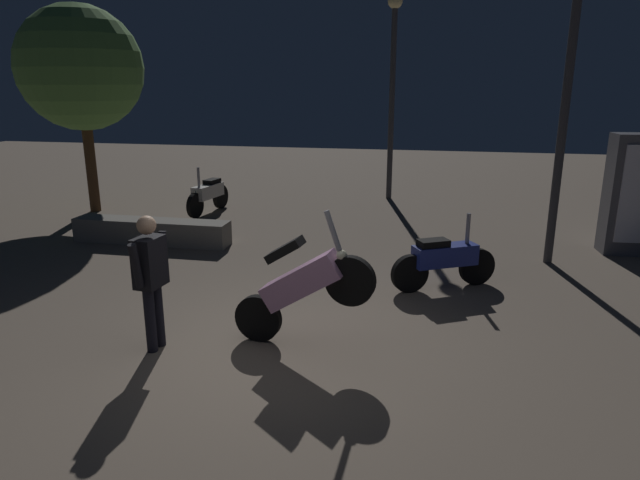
{
  "coord_description": "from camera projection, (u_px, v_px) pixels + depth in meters",
  "views": [
    {
      "loc": [
        1.68,
        -5.59,
        2.94
      ],
      "look_at": [
        0.33,
        1.16,
        1.0
      ],
      "focal_mm": 31.59,
      "sensor_mm": 36.0,
      "label": 1
    }
  ],
  "objects": [
    {
      "name": "person_rider_beside",
      "position": [
        150.0,
        272.0,
        6.2
      ],
      "size": [
        0.28,
        0.66,
        1.56
      ],
      "rotation": [
        0.0,
        0.0,
        6.17
      ],
      "color": "black",
      "rests_on": "ground_plane"
    },
    {
      "name": "motorcycle_white_parked_left",
      "position": [
        208.0,
        194.0,
        13.0
      ],
      "size": [
        0.45,
        1.65,
        1.11
      ],
      "rotation": [
        0.0,
        0.0,
        4.54
      ],
      "color": "black",
      "rests_on": "ground_plane"
    },
    {
      "name": "motorcycle_pink_foreground",
      "position": [
        302.0,
        286.0,
        6.28
      ],
      "size": [
        1.66,
        0.4,
        1.63
      ],
      "rotation": [
        0.0,
        0.0,
        -0.11
      ],
      "color": "black",
      "rests_on": "ground_plane"
    },
    {
      "name": "ground_plane",
      "position": [
        271.0,
        350.0,
        6.39
      ],
      "size": [
        40.0,
        40.0,
        0.0
      ],
      "primitive_type": "plane",
      "color": "#756656"
    },
    {
      "name": "streetlamp_far",
      "position": [
        393.0,
        72.0,
        13.88
      ],
      "size": [
        0.36,
        0.36,
        4.98
      ],
      "color": "#38383D",
      "rests_on": "ground_plane"
    },
    {
      "name": "planter_wall_low",
      "position": [
        152.0,
        231.0,
        10.6
      ],
      "size": [
        3.0,
        0.5,
        0.45
      ],
      "color": "gray",
      "rests_on": "ground_plane"
    },
    {
      "name": "streetlamp_near",
      "position": [
        568.0,
        80.0,
        8.71
      ],
      "size": [
        0.36,
        0.36,
        4.61
      ],
      "color": "#38383D",
      "rests_on": "ground_plane"
    },
    {
      "name": "motorcycle_blue_parked_right",
      "position": [
        444.0,
        260.0,
        8.2
      ],
      "size": [
        1.51,
        0.87,
        1.11
      ],
      "rotation": [
        0.0,
        0.0,
        0.49
      ],
      "color": "black",
      "rests_on": "ground_plane"
    },
    {
      "name": "tree_left_bg",
      "position": [
        80.0,
        69.0,
        12.42
      ],
      "size": [
        2.73,
        2.73,
        4.6
      ],
      "color": "#4C331E",
      "rests_on": "ground_plane"
    }
  ]
}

